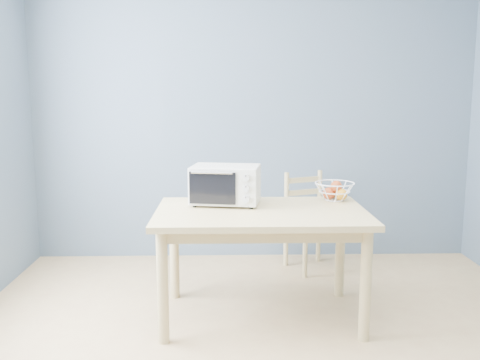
{
  "coord_description": "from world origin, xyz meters",
  "views": [
    {
      "loc": [
        -0.25,
        -2.63,
        1.53
      ],
      "look_at": [
        -0.15,
        0.99,
        0.93
      ],
      "focal_mm": 40.0,
      "sensor_mm": 36.0,
      "label": 1
    }
  ],
  "objects_px": {
    "dining_table": "(261,225)",
    "fruit_basket": "(335,191)",
    "toaster_oven": "(223,184)",
    "dining_chair": "(310,222)"
  },
  "relations": [
    {
      "from": "dining_table",
      "to": "fruit_basket",
      "type": "bearing_deg",
      "value": 28.98
    },
    {
      "from": "dining_table",
      "to": "fruit_basket",
      "type": "xyz_separation_m",
      "value": [
        0.55,
        0.31,
        0.17
      ]
    },
    {
      "from": "toaster_oven",
      "to": "dining_chair",
      "type": "bearing_deg",
      "value": 57.52
    },
    {
      "from": "toaster_oven",
      "to": "fruit_basket",
      "type": "xyz_separation_m",
      "value": [
        0.81,
        0.11,
        -0.07
      ]
    },
    {
      "from": "dining_table",
      "to": "dining_chair",
      "type": "xyz_separation_m",
      "value": [
        0.5,
        1.03,
        -0.24
      ]
    },
    {
      "from": "fruit_basket",
      "to": "dining_chair",
      "type": "relative_size",
      "value": 0.36
    },
    {
      "from": "dining_table",
      "to": "dining_chair",
      "type": "height_order",
      "value": "dining_chair"
    },
    {
      "from": "dining_table",
      "to": "dining_chair",
      "type": "distance_m",
      "value": 1.17
    },
    {
      "from": "dining_table",
      "to": "dining_chair",
      "type": "bearing_deg",
      "value": 64.26
    },
    {
      "from": "toaster_oven",
      "to": "fruit_basket",
      "type": "bearing_deg",
      "value": 17.4
    }
  ]
}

